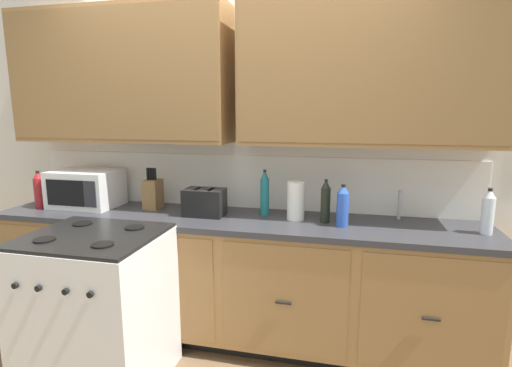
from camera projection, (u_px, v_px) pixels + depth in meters
ground_plane at (220, 362)px, 2.60m from camera, size 8.44×8.44×0.00m
wall_unit at (239, 106)px, 2.77m from camera, size 4.58×0.40×2.58m
counter_run at (232, 277)px, 2.80m from camera, size 3.41×0.64×0.92m
stove_range at (98, 309)px, 2.34m from camera, size 0.76×0.68×0.95m
microwave at (86, 188)px, 3.01m from camera, size 0.48×0.37×0.28m
toaster at (205, 202)px, 2.75m from camera, size 0.28×0.18×0.19m
knife_block at (153, 193)px, 2.94m from camera, size 0.11×0.14×0.31m
sink_faucet at (399, 205)px, 2.65m from camera, size 0.02×0.02×0.20m
paper_towel_roll at (296, 201)px, 2.63m from camera, size 0.12×0.12×0.26m
bottle_teal at (265, 193)px, 2.75m from camera, size 0.06×0.06×0.32m
bottle_clear at (488, 212)px, 2.32m from camera, size 0.07×0.07×0.28m
bottle_dark at (326, 202)px, 2.56m from camera, size 0.06×0.06×0.29m
bottle_blue at (343, 206)px, 2.48m from camera, size 0.08×0.08×0.27m
bottle_red at (39, 190)px, 2.96m from camera, size 0.08×0.08×0.28m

